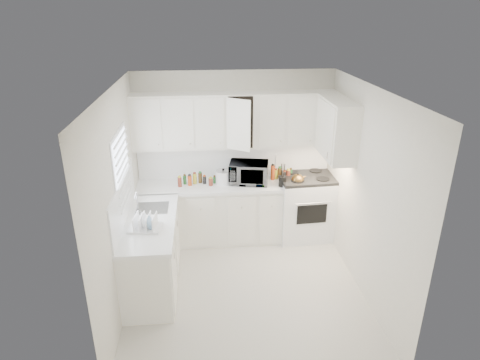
{
  "coord_description": "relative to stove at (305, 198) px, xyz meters",
  "views": [
    {
      "loc": [
        -0.49,
        -4.52,
        3.42
      ],
      "look_at": [
        0.0,
        0.7,
        1.25
      ],
      "focal_mm": 31.15,
      "sensor_mm": 36.0,
      "label": 1
    }
  ],
  "objects": [
    {
      "name": "wall_front",
      "position": [
        -1.09,
        -2.9,
        0.64
      ],
      "size": [
        3.0,
        0.0,
        3.0
      ],
      "primitive_type": "plane",
      "rotation": [
        -1.57,
        0.0,
        0.0
      ],
      "color": "silver",
      "rests_on": "ground"
    },
    {
      "name": "wall_right",
      "position": [
        0.41,
        -1.3,
        0.64
      ],
      "size": [
        0.0,
        3.2,
        3.2
      ],
      "primitive_type": "plane",
      "rotation": [
        1.57,
        0.0,
        -1.57
      ],
      "color": "silver",
      "rests_on": "ground"
    },
    {
      "name": "spice_left_1",
      "position": [
        -1.87,
        0.03,
        0.36
      ],
      "size": [
        0.06,
        0.06,
        0.13
      ],
      "primitive_type": "cylinder",
      "color": "#25712E",
      "rests_on": "countertop_back"
    },
    {
      "name": "tea_kettle",
      "position": [
        -0.18,
        -0.16,
        0.39
      ],
      "size": [
        0.25,
        0.22,
        0.21
      ],
      "primitive_type": null,
      "rotation": [
        0.0,
        0.0,
        0.12
      ],
      "color": "brown",
      "rests_on": "stove"
    },
    {
      "name": "spice_left_0",
      "position": [
        -1.94,
        0.12,
        0.36
      ],
      "size": [
        0.06,
        0.06,
        0.13
      ],
      "primitive_type": "cylinder",
      "color": "maroon",
      "rests_on": "countertop_back"
    },
    {
      "name": "spice_left_6",
      "position": [
        -1.49,
        0.12,
        0.36
      ],
      "size": [
        0.06,
        0.06,
        0.13
      ],
      "primitive_type": "cylinder",
      "color": "maroon",
      "rests_on": "countertop_back"
    },
    {
      "name": "countertop_left",
      "position": [
        -2.28,
        -1.1,
        0.27
      ],
      "size": [
        0.64,
        1.62,
        0.05
      ],
      "primitive_type": "cube",
      "color": "white",
      "rests_on": "lower_cabinets_left"
    },
    {
      "name": "sink",
      "position": [
        -2.28,
        -0.75,
        0.41
      ],
      "size": [
        0.42,
        0.38,
        0.3
      ],
      "primitive_type": null,
      "color": "gray",
      "rests_on": "countertop_left"
    },
    {
      "name": "wall_back",
      "position": [
        -1.09,
        0.3,
        0.64
      ],
      "size": [
        3.0,
        0.0,
        3.0
      ],
      "primitive_type": "plane",
      "rotation": [
        1.57,
        0.0,
        0.0
      ],
      "color": "silver",
      "rests_on": "ground"
    },
    {
      "name": "upper_cabinets_back",
      "position": [
        -1.09,
        0.14,
        0.84
      ],
      "size": [
        3.0,
        0.33,
        0.8
      ],
      "primitive_type": null,
      "color": "silver",
      "rests_on": "wall_back"
    },
    {
      "name": "spice_left_7",
      "position": [
        -1.42,
        0.03,
        0.36
      ],
      "size": [
        0.06,
        0.06,
        0.13
      ],
      "primitive_type": "cylinder",
      "color": "#25712E",
      "rests_on": "countertop_back"
    },
    {
      "name": "sauce_right_5",
      "position": [
        -0.24,
        0.1,
        0.39
      ],
      "size": [
        0.06,
        0.06,
        0.19
      ],
      "primitive_type": "cylinder",
      "color": "#25712E",
      "rests_on": "countertop_back"
    },
    {
      "name": "spice_left_4",
      "position": [
        -1.64,
        0.12,
        0.36
      ],
      "size": [
        0.06,
        0.06,
        0.13
      ],
      "primitive_type": "cylinder",
      "color": "#4B3415",
      "rests_on": "countertop_back"
    },
    {
      "name": "spice_left_5",
      "position": [
        -1.57,
        0.03,
        0.36
      ],
      "size": [
        0.06,
        0.06,
        0.13
      ],
      "primitive_type": "cylinder",
      "color": "black",
      "rests_on": "countertop_back"
    },
    {
      "name": "lower_cabinets_back",
      "position": [
        -1.48,
        0.0,
        -0.21
      ],
      "size": [
        2.22,
        0.6,
        0.9
      ],
      "primitive_type": null,
      "color": "silver",
      "rests_on": "floor"
    },
    {
      "name": "floor",
      "position": [
        -1.09,
        -1.3,
        -0.66
      ],
      "size": [
        3.2,
        3.2,
        0.0
      ],
      "primitive_type": "plane",
      "color": "beige",
      "rests_on": "ground"
    },
    {
      "name": "microwave",
      "position": [
        -0.9,
        0.02,
        0.49
      ],
      "size": [
        0.63,
        0.42,
        0.39
      ],
      "primitive_type": "imported",
      "rotation": [
        0.0,
        0.0,
        -0.18
      ],
      "color": "gray",
      "rests_on": "countertop_back"
    },
    {
      "name": "sauce_right_3",
      "position": [
        -0.35,
        0.1,
        0.39
      ],
      "size": [
        0.06,
        0.06,
        0.19
      ],
      "primitive_type": "cylinder",
      "color": "black",
      "rests_on": "countertop_back"
    },
    {
      "name": "paper_towel",
      "position": [
        -1.07,
        0.22,
        0.43
      ],
      "size": [
        0.12,
        0.12,
        0.27
      ],
      "primitive_type": "cylinder",
      "color": "white",
      "rests_on": "countertop_back"
    },
    {
      "name": "upper_cabinets_right",
      "position": [
        0.24,
        -0.48,
        0.84
      ],
      "size": [
        0.33,
        0.9,
        0.8
      ],
      "primitive_type": null,
      "color": "silver",
      "rests_on": "wall_right"
    },
    {
      "name": "countertop_back",
      "position": [
        -1.48,
        -0.01,
        0.27
      ],
      "size": [
        2.24,
        0.64,
        0.05
      ],
      "primitive_type": "cube",
      "color": "white",
      "rests_on": "lower_cabinets_back"
    },
    {
      "name": "window_blinds",
      "position": [
        -2.57,
        -0.95,
        0.89
      ],
      "size": [
        0.06,
        0.96,
        1.06
      ],
      "primitive_type": null,
      "color": "white",
      "rests_on": "wall_left"
    },
    {
      "name": "ceiling",
      "position": [
        -1.09,
        -1.3,
        1.94
      ],
      "size": [
        3.2,
        3.2,
        0.0
      ],
      "primitive_type": "plane",
      "rotation": [
        3.14,
        0.0,
        0.0
      ],
      "color": "white",
      "rests_on": "ground"
    },
    {
      "name": "lower_cabinets_left",
      "position": [
        -2.29,
        -1.1,
        -0.21
      ],
      "size": [
        0.6,
        1.6,
        0.9
      ],
      "primitive_type": null,
      "color": "silver",
      "rests_on": "floor"
    },
    {
      "name": "sauce_right_0",
      "position": [
        -0.51,
        0.16,
        0.39
      ],
      "size": [
        0.06,
        0.06,
        0.19
      ],
      "primitive_type": "cylinder",
      "color": "#C24519",
      "rests_on": "countertop_back"
    },
    {
      "name": "rice_cooker",
      "position": [
        -1.29,
        0.02,
        0.41
      ],
      "size": [
        0.3,
        0.3,
        0.24
      ],
      "primitive_type": null,
      "rotation": [
        0.0,
        0.0,
        -0.33
      ],
      "color": "white",
      "rests_on": "countertop_back"
    },
    {
      "name": "frying_pan",
      "position": [
        0.18,
        0.16,
        0.31
      ],
      "size": [
        0.28,
        0.44,
        0.04
      ],
      "primitive_type": null,
      "rotation": [
        0.0,
        0.0,
        -0.08
      ],
      "color": "black",
      "rests_on": "stove"
    },
    {
      "name": "sauce_right_1",
      "position": [
        -0.46,
        0.1,
        0.39
      ],
      "size": [
        0.06,
        0.06,
        0.19
      ],
      "primitive_type": "cylinder",
      "color": "gold",
      "rests_on": "countertop_back"
    },
    {
      "name": "wall_left",
      "position": [
        -2.59,
        -1.3,
        0.64
      ],
      "size": [
        0.0,
        3.2,
        3.2
      ],
      "primitive_type": "plane",
      "rotation": [
        1.57,
        0.0,
        1.57
      ],
      "color": "silver",
      "rests_on": "ground"
    },
    {
      "name": "backsplash_left",
      "position": [
        -2.58,
        -1.1,
        0.57
      ],
      "size": [
        0.02,
        1.6,
        0.55
      ],
      "primitive_type": "cube",
      "color": "white",
      "rests_on": "wall_left"
    },
    {
      "name": "sauce_right_4",
      "position": [
        -0.29,
        0.16,
        0.39
      ],
      "size": [
        0.06,
        0.06,
        0.19
      ],
      "primitive_type": "cylinder",
      "color": "maroon",
      "rests_on": "countertop_back"
    },
    {
      "name": "dish_rack",
      "position": [
        -2.31,
        -1.31,
        0.4
      ],
      "size": [
        0.42,
        0.33,
        0.21
      ],
      "primitive_type": null,
      "rotation": [
        0.0,
        0.0,
        -0.13
      ],
      "color": "white",
      "rests_on": "countertop_left"
    },
    {
      "name": "spice_left_2",
      "position": [
        -1.79,
        0.12,
        0.36
      ],
      "size": [
        0.06,
        0.06,
        0.13
      ],
      "primitive_type": "cylinder",
      "color": "#C24519",
      "rests_on": "countertop_back"
    },
    {
      "name": "sauce_right_2",
      "position": [
        -0.4,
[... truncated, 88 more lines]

